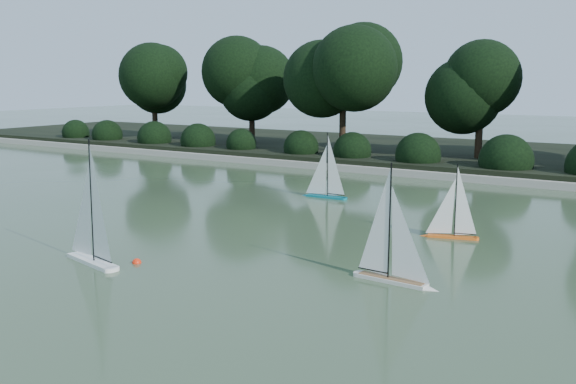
{
  "coord_description": "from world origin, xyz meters",
  "views": [
    {
      "loc": [
        5.92,
        -6.55,
        2.49
      ],
      "look_at": [
        0.57,
        2.03,
        0.7
      ],
      "focal_mm": 40.0,
      "sensor_mm": 36.0,
      "label": 1
    }
  ],
  "objects_px": {
    "sailboat_teal": "(323,187)",
    "sailboat_white_b": "(398,264)",
    "race_buoy": "(137,263)",
    "sailboat_white_a": "(88,242)",
    "sailboat_orange": "(448,225)"
  },
  "relations": [
    {
      "from": "sailboat_white_a",
      "to": "race_buoy",
      "type": "xyz_separation_m",
      "value": [
        0.61,
        0.31,
        -0.28
      ]
    },
    {
      "from": "sailboat_white_a",
      "to": "sailboat_teal",
      "type": "bearing_deg",
      "value": 86.31
    },
    {
      "from": "sailboat_orange",
      "to": "race_buoy",
      "type": "height_order",
      "value": "sailboat_orange"
    },
    {
      "from": "sailboat_teal",
      "to": "race_buoy",
      "type": "xyz_separation_m",
      "value": [
        0.22,
        -5.67,
        -0.23
      ]
    },
    {
      "from": "sailboat_orange",
      "to": "race_buoy",
      "type": "xyz_separation_m",
      "value": [
        -3.16,
        -3.65,
        -0.2
      ]
    },
    {
      "from": "sailboat_orange",
      "to": "sailboat_teal",
      "type": "xyz_separation_m",
      "value": [
        -3.38,
        2.03,
        0.03
      ]
    },
    {
      "from": "sailboat_teal",
      "to": "sailboat_white_a",
      "type": "bearing_deg",
      "value": -93.69
    },
    {
      "from": "sailboat_white_a",
      "to": "sailboat_white_b",
      "type": "height_order",
      "value": "sailboat_white_a"
    },
    {
      "from": "race_buoy",
      "to": "sailboat_white_b",
      "type": "bearing_deg",
      "value": 17.51
    },
    {
      "from": "sailboat_white_a",
      "to": "sailboat_orange",
      "type": "bearing_deg",
      "value": 46.38
    },
    {
      "from": "sailboat_white_b",
      "to": "race_buoy",
      "type": "relative_size",
      "value": 12.33
    },
    {
      "from": "sailboat_teal",
      "to": "race_buoy",
      "type": "relative_size",
      "value": 11.56
    },
    {
      "from": "sailboat_orange",
      "to": "sailboat_teal",
      "type": "bearing_deg",
      "value": 149.08
    },
    {
      "from": "sailboat_teal",
      "to": "sailboat_white_b",
      "type": "bearing_deg",
      "value": -52.0
    },
    {
      "from": "sailboat_white_a",
      "to": "sailboat_teal",
      "type": "relative_size",
      "value": 1.22
    }
  ]
}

